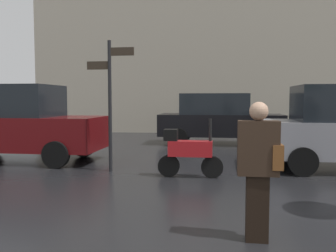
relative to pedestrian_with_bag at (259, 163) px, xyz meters
The scene contains 6 objects.
pedestrian_with_bag is the anchor object (origin of this frame).
parked_scooter 3.51m from the pedestrian_with_bag, 108.35° to the left, with size 1.37×0.32×1.23m.
parked_car_left 9.19m from the pedestrian_with_bag, 93.08° to the left, with size 4.43×1.93×1.85m.
parked_car_distant 7.48m from the pedestrian_with_bag, 140.69° to the left, with size 4.39×1.95×2.01m.
street_signpost 4.79m from the pedestrian_with_bag, 128.02° to the left, with size 1.08×0.08×2.95m.
building_block 15.34m from the pedestrian_with_bag, 91.36° to the left, with size 18.93×2.18×12.77m, color #B2A893.
Camera 1 is at (-0.11, -2.49, 1.63)m, focal length 38.61 mm.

